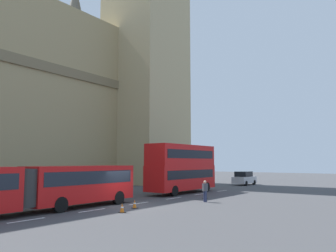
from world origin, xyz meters
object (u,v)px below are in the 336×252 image
Objects in this scene: sedan_lead at (244,178)px; traffic_cone_east at (205,195)px; double_decker_bus at (182,166)px; traffic_cone_middle at (135,204)px; pedestrian_near_cones at (205,190)px; traffic_cone_west at (122,208)px; articulated_bus at (20,186)px.

sedan_lead is 7.59× the size of traffic_cone_east.
double_decker_bus reaches higher than traffic_cone_middle.
pedestrian_near_cones is (-2.31, -1.36, 0.63)m from traffic_cone_east.
sedan_lead is 7.59× the size of traffic_cone_middle.
pedestrian_near_cones is at bearing -10.07° from traffic_cone_west.
pedestrian_near_cones reaches higher than traffic_cone_east.
sedan_lead is at bearing 8.35° from traffic_cone_west.
double_decker_bus is 16.02× the size of traffic_cone_east.
traffic_cone_middle is at bearing -172.58° from sedan_lead.
double_decker_bus reaches higher than articulated_bus.
pedestrian_near_cones is at bearing -24.43° from articulated_bus.
articulated_bus is 13.64m from pedestrian_near_cones.
traffic_cone_west is (-12.96, -4.23, -2.43)m from double_decker_bus.
sedan_lead is 7.59× the size of traffic_cone_west.
traffic_cone_west is 10.25m from traffic_cone_east.
double_decker_bus reaches higher than pedestrian_near_cones.
double_decker_bus is 13.85m from traffic_cone_west.
traffic_cone_middle and traffic_cone_east have the same top height.
traffic_cone_east is at bearing -122.45° from double_decker_bus.
double_decker_bus is at bearing 57.55° from traffic_cone_east.
traffic_cone_middle is (1.94, 0.72, 0.00)m from traffic_cone_west.
articulated_bus reaches higher than pedestrian_near_cones.
traffic_cone_middle is 0.34× the size of pedestrian_near_cones.
sedan_lead is (32.62, -0.09, -0.83)m from articulated_bus.
pedestrian_near_cones is (-5.03, -5.63, -1.80)m from double_decker_bus.
traffic_cone_west is (-28.15, -4.13, -0.63)m from sedan_lead.
articulated_bus reaches higher than traffic_cone_middle.
traffic_cone_middle is (-26.21, -3.42, -0.63)m from sedan_lead.
sedan_lead is at bearing -0.36° from double_decker_bus.
traffic_cone_middle is at bearing 160.47° from pedestrian_near_cones.
double_decker_bus is 2.11× the size of sedan_lead.
pedestrian_near_cones is (7.93, -1.41, 0.63)m from traffic_cone_west.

